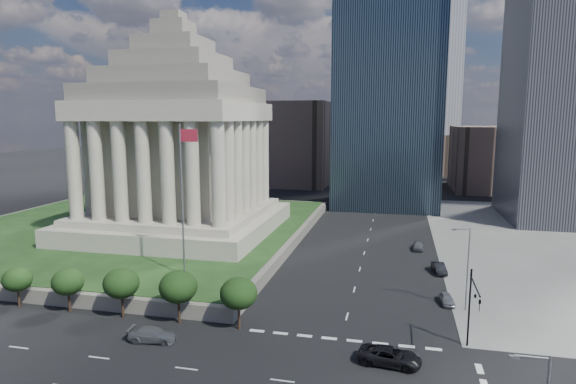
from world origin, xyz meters
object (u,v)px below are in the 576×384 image
(flagpole, at_px, (183,192))
(parked_sedan_far, at_px, (419,246))
(war_memorial, at_px, (177,125))
(parked_sedan_near, at_px, (447,299))
(suv_grey, at_px, (153,335))
(traffic_signal_ne, at_px, (473,302))
(parked_sedan_mid, at_px, (439,268))
(pickup_truck, at_px, (390,356))
(street_lamp_north, at_px, (466,264))

(flagpole, bearing_deg, parked_sedan_far, 41.43)
(war_memorial, height_order, parked_sedan_far, war_memorial)
(parked_sedan_near, height_order, parked_sedan_far, parked_sedan_far)
(flagpole, distance_m, parked_sedan_near, 35.68)
(suv_grey, distance_m, parked_sedan_near, 34.75)
(suv_grey, xyz_separation_m, parked_sedan_far, (27.69, 41.93, 0.02))
(traffic_signal_ne, height_order, parked_sedan_mid, traffic_signal_ne)
(war_memorial, distance_m, suv_grey, 46.49)
(pickup_truck, bearing_deg, traffic_signal_ne, -57.13)
(pickup_truck, height_order, parked_sedan_mid, pickup_truck)
(flagpole, height_order, street_lamp_north, flagpole)
(street_lamp_north, distance_m, pickup_truck, 17.82)
(street_lamp_north, height_order, parked_sedan_mid, street_lamp_north)
(pickup_truck, relative_size, parked_sedan_far, 1.33)
(flagpole, height_order, parked_sedan_near, flagpole)
(traffic_signal_ne, relative_size, parked_sedan_near, 2.15)
(traffic_signal_ne, relative_size, parked_sedan_mid, 1.79)
(war_memorial, bearing_deg, parked_sedan_far, 4.26)
(pickup_truck, bearing_deg, parked_sedan_far, 1.04)
(pickup_truck, distance_m, suv_grey, 23.73)
(pickup_truck, distance_m, parked_sedan_near, 17.72)
(traffic_signal_ne, height_order, parked_sedan_far, traffic_signal_ne)
(parked_sedan_near, xyz_separation_m, parked_sedan_mid, (0.00, 12.29, 0.10))
(pickup_truck, bearing_deg, suv_grey, 98.30)
(street_lamp_north, distance_m, suv_grey, 36.01)
(parked_sedan_near, bearing_deg, suv_grey, -156.64)
(traffic_signal_ne, height_order, pickup_truck, traffic_signal_ne)
(war_memorial, bearing_deg, traffic_signal_ne, -36.42)
(street_lamp_north, bearing_deg, traffic_signal_ne, -94.19)
(war_memorial, height_order, pickup_truck, war_memorial)
(traffic_signal_ne, height_order, parked_sedan_near, traffic_signal_ne)
(parked_sedan_near, bearing_deg, parked_sedan_mid, 83.66)
(pickup_truck, xyz_separation_m, parked_sedan_far, (3.97, 41.20, -0.06))
(street_lamp_north, bearing_deg, parked_sedan_far, 99.38)
(war_memorial, bearing_deg, flagpole, -63.11)
(flagpole, distance_m, pickup_truck, 32.69)
(parked_sedan_mid, bearing_deg, parked_sedan_far, 93.19)
(pickup_truck, xyz_separation_m, suv_grey, (-23.72, -0.72, -0.08))
(flagpole, distance_m, street_lamp_north, 35.95)
(suv_grey, xyz_separation_m, parked_sedan_near, (30.19, 17.22, -0.08))
(flagpole, distance_m, suv_grey, 19.50)
(war_memorial, bearing_deg, pickup_truck, -44.23)
(pickup_truck, distance_m, parked_sedan_mid, 29.50)
(street_lamp_north, height_order, pickup_truck, street_lamp_north)
(street_lamp_north, relative_size, parked_sedan_near, 2.68)
(flagpole, distance_m, parked_sedan_mid, 38.50)
(war_memorial, bearing_deg, street_lamp_north, -25.92)
(traffic_signal_ne, distance_m, parked_sedan_mid, 25.51)
(flagpole, xyz_separation_m, parked_sedan_mid, (33.33, 14.78, -12.38))
(pickup_truck, height_order, parked_sedan_near, pickup_truck)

